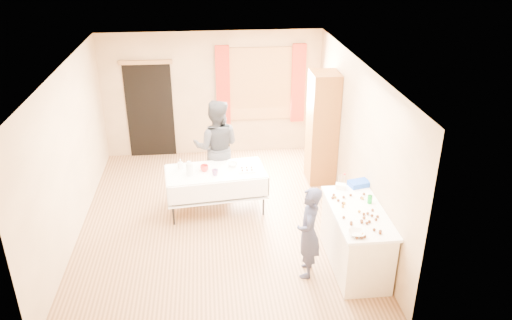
{
  "coord_description": "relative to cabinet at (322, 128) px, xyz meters",
  "views": [
    {
      "loc": [
        -0.13,
        -7.21,
        4.47
      ],
      "look_at": [
        0.62,
        0.0,
        1.05
      ],
      "focal_mm": 35.0,
      "sensor_mm": 36.0,
      "label": 1
    }
  ],
  "objects": [
    {
      "name": "pastry_tray",
      "position": [
        -1.5,
        -1.01,
        -0.3
      ],
      "size": [
        0.29,
        0.21,
        0.02
      ],
      "primitive_type": "cube",
      "rotation": [
        0.0,
        0.0,
        -0.04
      ],
      "color": "white",
      "rests_on": "party_table"
    },
    {
      "name": "cake_balls",
      "position": [
        -0.14,
        -2.84,
        -0.13
      ],
      "size": [
        0.52,
        1.15,
        0.04
      ],
      "color": "#3F2314",
      "rests_on": "counter"
    },
    {
      "name": "cup_rainbow",
      "position": [
        -2.03,
        -1.12,
        -0.26
      ],
      "size": [
        0.11,
        0.11,
        0.1
      ],
      "primitive_type": "imported",
      "rotation": [
        0.0,
        0.0,
        -0.02
      ],
      "color": "red",
      "rests_on": "party_table"
    },
    {
      "name": "girl",
      "position": [
        -0.81,
        -2.84,
        -0.38
      ],
      "size": [
        0.63,
        0.54,
        1.35
      ],
      "primitive_type": "imported",
      "rotation": [
        0.0,
        0.0,
        -1.8
      ],
      "color": "#22243E",
      "rests_on": "floor"
    },
    {
      "name": "bottle",
      "position": [
        -2.6,
        -0.8,
        -0.23
      ],
      "size": [
        0.13,
        0.13,
        0.16
      ],
      "primitive_type": "imported",
      "rotation": [
        0.0,
        0.0,
        0.37
      ],
      "color": "white",
      "rests_on": "party_table"
    },
    {
      "name": "woman",
      "position": [
        -1.97,
        -0.27,
        -0.18
      ],
      "size": [
        1.03,
        0.9,
        1.76
      ],
      "primitive_type": "imported",
      "rotation": [
        0.0,
        0.0,
        3.01
      ],
      "color": "black",
      "rests_on": "floor"
    },
    {
      "name": "wall_back",
      "position": [
        -1.99,
        1.51,
        0.24
      ],
      "size": [
        4.5,
        0.02,
        2.6
      ],
      "primitive_type": "cube",
      "color": "tan",
      "rests_on": "floor"
    },
    {
      "name": "cabinet",
      "position": [
        0.0,
        0.0,
        0.0
      ],
      "size": [
        0.5,
        0.6,
        2.12
      ],
      "primitive_type": "cube",
      "color": "brown",
      "rests_on": "floor"
    },
    {
      "name": "wall_right",
      "position": [
        0.27,
        -1.25,
        0.24
      ],
      "size": [
        0.02,
        5.5,
        2.6
      ],
      "primitive_type": "cube",
      "color": "tan",
      "rests_on": "floor"
    },
    {
      "name": "window_frame",
      "position": [
        -0.99,
        1.47,
        0.44
      ],
      "size": [
        1.32,
        0.06,
        1.52
      ],
      "primitive_type": "cube",
      "color": "olive",
      "rests_on": "wall_back"
    },
    {
      "name": "floor",
      "position": [
        -1.99,
        -1.25,
        -1.07
      ],
      "size": [
        4.5,
        5.5,
        0.02
      ],
      "primitive_type": "cube",
      "color": "#9E7047",
      "rests_on": "ground"
    },
    {
      "name": "chair",
      "position": [
        -1.89,
        0.04,
        -0.78
      ],
      "size": [
        0.44,
        0.44,
        0.94
      ],
      "rotation": [
        0.0,
        0.0,
        0.15
      ],
      "color": "black",
      "rests_on": "floor"
    },
    {
      "name": "party_table",
      "position": [
        -2.02,
        -0.95,
        -0.61
      ],
      "size": [
        1.74,
        1.02,
        0.75
      ],
      "rotation": [
        0.0,
        0.0,
        0.1
      ],
      "color": "black",
      "rests_on": "floor"
    },
    {
      "name": "pitcher",
      "position": [
        -2.45,
        -1.07,
        -0.2
      ],
      "size": [
        0.11,
        0.11,
        0.22
      ],
      "primitive_type": "cylinder",
      "rotation": [
        0.0,
        0.0,
        0.05
      ],
      "color": "silver",
      "rests_on": "party_table"
    },
    {
      "name": "curtain_right",
      "position": [
        -0.21,
        1.42,
        0.44
      ],
      "size": [
        0.28,
        0.06,
        1.65
      ],
      "primitive_type": "cube",
      "color": "#B02716",
      "rests_on": "wall_back"
    },
    {
      "name": "wall_front",
      "position": [
        -1.99,
        -4.01,
        0.24
      ],
      "size": [
        4.5,
        0.02,
        2.6
      ],
      "primitive_type": "cube",
      "color": "tan",
      "rests_on": "floor"
    },
    {
      "name": "small_bowl",
      "position": [
        -1.72,
        -0.8,
        -0.28
      ],
      "size": [
        0.23,
        0.23,
        0.05
      ],
      "primitive_type": "imported",
      "rotation": [
        0.0,
        0.0,
        0.18
      ],
      "color": "white",
      "rests_on": "party_table"
    },
    {
      "name": "door_lintel",
      "position": [
        -3.29,
        1.45,
        0.96
      ],
      "size": [
        1.05,
        0.06,
        0.08
      ],
      "primitive_type": "cube",
      "color": "olive",
      "rests_on": "wall_back"
    },
    {
      "name": "foam_block",
      "position": [
        -0.18,
        -2.08,
        -0.11
      ],
      "size": [
        0.18,
        0.15,
        0.08
      ],
      "primitive_type": "cube",
      "rotation": [
        0.0,
        0.0,
        -0.35
      ],
      "color": "white",
      "rests_on": "counter"
    },
    {
      "name": "mixing_bowl",
      "position": [
        -0.3,
        -3.3,
        -0.12
      ],
      "size": [
        0.3,
        0.3,
        0.05
      ],
      "primitive_type": "imported",
      "rotation": [
        0.0,
        0.0,
        -0.23
      ],
      "color": "white",
      "rests_on": "counter"
    },
    {
      "name": "curtain_left",
      "position": [
        -1.77,
        1.42,
        0.44
      ],
      "size": [
        0.28,
        0.06,
        1.65
      ],
      "primitive_type": "cube",
      "color": "#B02716",
      "rests_on": "wall_back"
    },
    {
      "name": "window_pane",
      "position": [
        -0.99,
        1.46,
        0.44
      ],
      "size": [
        1.2,
        0.02,
        1.4
      ],
      "primitive_type": "cube",
      "color": "white",
      "rests_on": "wall_back"
    },
    {
      "name": "counter",
      "position": [
        -0.1,
        -2.72,
        -0.61
      ],
      "size": [
        0.71,
        1.51,
        0.91
      ],
      "color": "#F1E3C7",
      "rests_on": "floor"
    },
    {
      "name": "doorway",
      "position": [
        -3.29,
        1.48,
        -0.06
      ],
      "size": [
        0.95,
        0.04,
        2.0
      ],
      "primitive_type": "cube",
      "color": "black",
      "rests_on": "floor"
    },
    {
      "name": "soda_can",
      "position": [
        0.11,
        -2.54,
        -0.09
      ],
      "size": [
        0.08,
        0.08,
        0.12
      ],
      "primitive_type": "cylinder",
      "rotation": [
        0.0,
        0.0,
        0.36
      ],
      "color": "#0D7A1E",
      "rests_on": "counter"
    },
    {
      "name": "blue_basket",
      "position": [
        0.11,
        -2.02,
        -0.11
      ],
      "size": [
        0.34,
        0.26,
        0.08
      ],
      "primitive_type": "cube",
      "rotation": [
        0.0,
        0.0,
        0.24
      ],
      "color": "#1340BA",
      "rests_on": "counter"
    },
    {
      "name": "cup_red",
      "position": [
        -2.2,
        -0.94,
        -0.26
      ],
      "size": [
        0.22,
        0.22,
        0.11
      ],
      "primitive_type": "imported",
      "rotation": [
        0.0,
        0.0,
        0.34
      ],
      "color": "red",
      "rests_on": "party_table"
    },
    {
      "name": "wall_left",
      "position": [
        -4.25,
        -1.25,
        0.24
      ],
      "size": [
        0.02,
        5.5,
        2.6
      ],
      "primitive_type": "cube",
      "color": "tan",
      "rests_on": "floor"
    },
    {
      "name": "ceiling",
      "position": [
        -1.99,
        -1.25,
        1.55
      ],
      "size": [
        4.5,
        5.5,
        0.02
      ],
      "primitive_type": "cube",
      "color": "white",
      "rests_on": "floor"
    }
  ]
}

